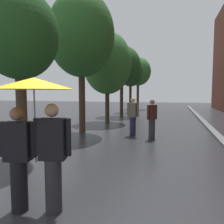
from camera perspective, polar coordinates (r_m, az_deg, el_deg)
ground_plane at (r=3.84m, az=-8.74°, el=-24.63°), size 80.00×80.00×0.00m
kerb_strip at (r=13.28m, az=23.33°, el=-3.31°), size 0.30×36.00×0.12m
street_tree_0 at (r=7.11m, az=-22.72°, el=17.58°), size 2.21×2.21×4.80m
street_tree_1 at (r=10.92m, az=-7.89°, el=18.91°), size 3.08×3.08×6.49m
street_tree_2 at (r=14.32m, az=-1.25°, el=12.38°), size 3.06×3.06×5.69m
street_tree_3 at (r=18.19m, az=2.49°, el=11.77°), size 3.06×3.06×5.61m
street_tree_4 at (r=21.58m, az=4.77°, el=10.25°), size 2.35×2.35×5.32m
street_tree_5 at (r=25.61m, az=6.68°, el=10.23°), size 2.88×2.88×5.84m
couple_under_umbrella at (r=3.64m, az=-19.18°, el=-2.06°), size 1.23×1.23×2.12m
pedestrian_walking_midground at (r=9.75m, az=5.40°, el=-0.88°), size 0.55×0.42×1.67m
pedestrian_walking_far at (r=9.21m, az=10.20°, el=-1.70°), size 0.39×0.52×1.62m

